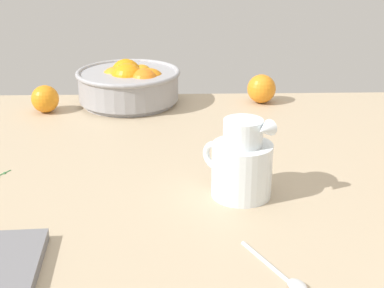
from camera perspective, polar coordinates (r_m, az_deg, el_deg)
name	(u,v)px	position (r cm, az deg, el deg)	size (l,w,h in cm)	color
ground_plane	(194,182)	(106.59, 0.21, -3.92)	(112.28, 106.63, 3.00)	tan
fruit_bowl	(130,84)	(147.23, -6.38, 6.15)	(27.20, 27.20, 11.10)	#99999E
juice_pitcher	(242,168)	(96.78, 5.11, -2.45)	(12.04, 11.79, 14.75)	white
loose_orange_0	(261,89)	(148.39, 7.14, 5.65)	(7.57, 7.57, 7.57)	orange
loose_orange_3	(45,99)	(144.52, -14.84, 4.49)	(6.90, 6.90, 6.90)	orange
spoon	(283,274)	(78.44, 9.28, -13.01)	(7.90, 13.45, 1.00)	silver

